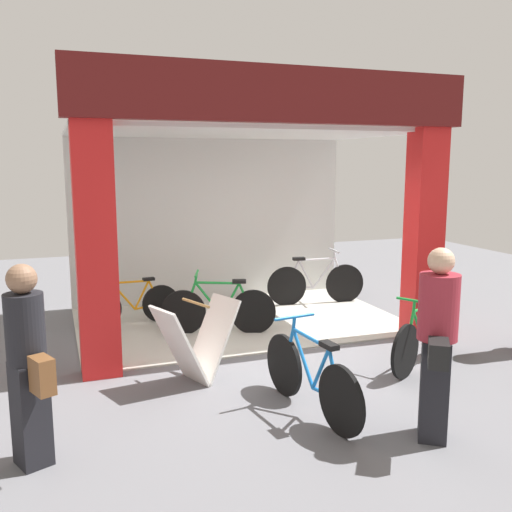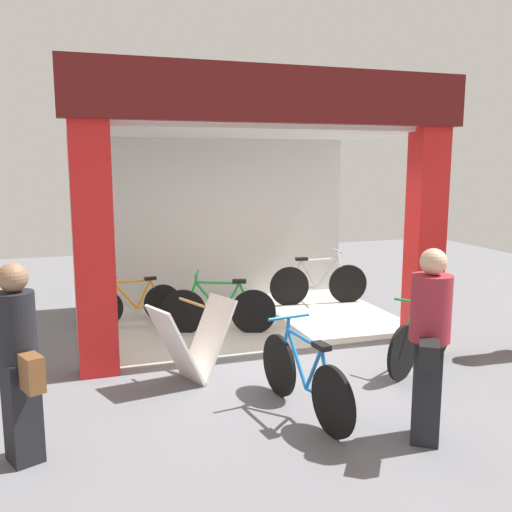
{
  "view_description": "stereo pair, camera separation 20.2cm",
  "coord_description": "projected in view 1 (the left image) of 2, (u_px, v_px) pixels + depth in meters",
  "views": [
    {
      "loc": [
        -2.63,
        -6.5,
        2.45
      ],
      "look_at": [
        0.0,
        0.78,
        1.15
      ],
      "focal_mm": 39.56,
      "sensor_mm": 36.0,
      "label": 1
    },
    {
      "loc": [
        -2.44,
        -6.56,
        2.45
      ],
      "look_at": [
        0.0,
        0.78,
        1.15
      ],
      "focal_mm": 39.56,
      "sensor_mm": 36.0,
      "label": 2
    }
  ],
  "objects": [
    {
      "name": "bicycle_parked_1",
      "position": [
        423.0,
        338.0,
        6.77
      ],
      "size": [
        1.42,
        0.85,
        0.89
      ],
      "color": "black",
      "rests_on": "ground"
    },
    {
      "name": "pedestrian_2",
      "position": [
        28.0,
        364.0,
        4.48
      ],
      "size": [
        0.42,
        0.58,
        1.67
      ],
      "color": "black",
      "rests_on": "ground"
    },
    {
      "name": "bicycle_inside_1",
      "position": [
        316.0,
        283.0,
        9.74
      ],
      "size": [
        1.72,
        0.47,
        0.95
      ],
      "color": "black",
      "rests_on": "ground"
    },
    {
      "name": "bicycle_parked_0",
      "position": [
        311.0,
        378.0,
        5.49
      ],
      "size": [
        0.46,
        1.66,
        0.92
      ],
      "color": "black",
      "rests_on": "ground"
    },
    {
      "name": "ground_plane",
      "position": [
        276.0,
        353.0,
        7.31
      ],
      "size": [
        17.67,
        17.67,
        0.0
      ],
      "primitive_type": "plane",
      "color": "slate",
      "rests_on": "ground"
    },
    {
      "name": "pedestrian_1",
      "position": [
        437.0,
        342.0,
        4.9
      ],
      "size": [
        0.57,
        0.67,
        1.73
      ],
      "color": "black",
      "rests_on": "ground"
    },
    {
      "name": "bicycle_inside_2",
      "position": [
        132.0,
        304.0,
        8.48
      ],
      "size": [
        1.47,
        0.4,
        0.81
      ],
      "color": "black",
      "rests_on": "ground"
    },
    {
      "name": "shop_facade",
      "position": [
        238.0,
        198.0,
        8.45
      ],
      "size": [
        5.04,
        3.42,
        3.56
      ],
      "color": "beige",
      "rests_on": "ground"
    },
    {
      "name": "bicycle_inside_0",
      "position": [
        219.0,
        310.0,
        8.04
      ],
      "size": [
        1.58,
        0.59,
        0.9
      ],
      "color": "black",
      "rests_on": "ground"
    },
    {
      "name": "sandwich_board_sign",
      "position": [
        196.0,
        342.0,
        6.29
      ],
      "size": [
        1.03,
        0.79,
        0.93
      ],
      "color": "silver",
      "rests_on": "ground"
    }
  ]
}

